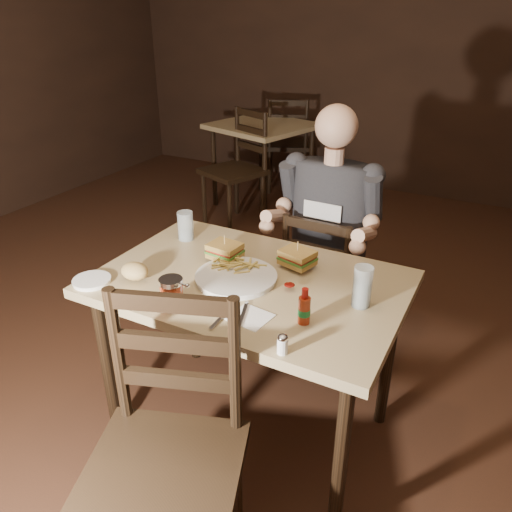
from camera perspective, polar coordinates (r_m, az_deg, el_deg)
The scene contains 23 objects.
room_shell at distance 1.89m, azimuth -6.23°, elevation 16.73°, with size 7.00×7.00×7.00m.
main_table at distance 1.98m, azimuth -0.68°, elevation -4.81°, with size 1.18×0.79×0.77m.
bg_table at distance 4.66m, azimuth 0.77°, elevation 13.79°, with size 0.99×0.99×0.77m.
chair_far at distance 2.64m, azimuth 7.98°, elevation -3.12°, with size 0.39×0.42×0.84m, color black, non-canonical shape.
chair_near at distance 1.62m, azimuth -10.69°, elevation -23.31°, with size 0.46×0.50×0.99m, color black, non-canonical shape.
bg_chair_far at distance 5.19m, azimuth 3.61°, elevation 12.67°, with size 0.43×0.47×0.93m, color black, non-canonical shape.
bg_chair_near at distance 4.24m, azimuth -2.69°, elevation 9.68°, with size 0.44×0.49×0.96m, color black, non-canonical shape.
diner at distance 2.40m, azimuth 8.25°, elevation 6.05°, with size 0.52×0.41×0.90m, color #292A2D, non-canonical shape.
dinner_plate at distance 1.93m, azimuth -2.28°, elevation -2.55°, with size 0.31×0.31×0.02m, color white.
sandwich_left at distance 2.05m, azimuth -3.60°, elevation 1.20°, with size 0.13×0.10×0.11m, color #BA9447, non-canonical shape.
sandwich_right at distance 2.00m, azimuth 4.77°, elevation 0.43°, with size 0.13×0.11×0.11m, color #BA9447, non-canonical shape.
fries_pile at distance 1.99m, azimuth -2.32°, elevation -0.72°, with size 0.24×0.17×0.04m, color #CFB960, non-canonical shape.
ketchup_dollop at distance 1.86m, azimuth 3.84°, elevation -3.30°, with size 0.04×0.04×0.01m, color maroon.
glass_left at distance 2.27m, azimuth -8.05°, elevation 3.44°, with size 0.07×0.07×0.13m, color silver.
glass_right at distance 1.78m, azimuth 12.05°, elevation -3.44°, with size 0.07×0.07×0.15m, color silver.
hot_sauce at distance 1.66m, azimuth 5.55°, elevation -5.70°, with size 0.04×0.04×0.13m, color maroon, non-canonical shape.
salt_shaker at distance 1.54m, azimuth 3.05°, elevation -10.07°, with size 0.03×0.03×0.06m, color white, non-canonical shape.
syrup_dispenser at distance 1.77m, azimuth -9.62°, elevation -4.13°, with size 0.08×0.08×0.11m, color maroon, non-canonical shape.
napkin at distance 1.71m, azimuth -0.67°, elevation -6.99°, with size 0.13×0.12×0.00m, color white.
knife at distance 1.70m, azimuth -1.63°, elevation -7.05°, with size 0.01×0.21×0.00m, color silver.
fork at distance 1.71m, azimuth -3.93°, elevation -6.97°, with size 0.01×0.16×0.01m, color silver.
side_plate at distance 2.02m, azimuth -18.25°, elevation -2.78°, with size 0.14×0.14×0.01m, color white.
bread_roll at distance 1.96m, azimuth -13.69°, elevation -1.68°, with size 0.11×0.09×0.07m, color tan.
Camera 1 is at (1.04, -1.54, 1.72)m, focal length 35.00 mm.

